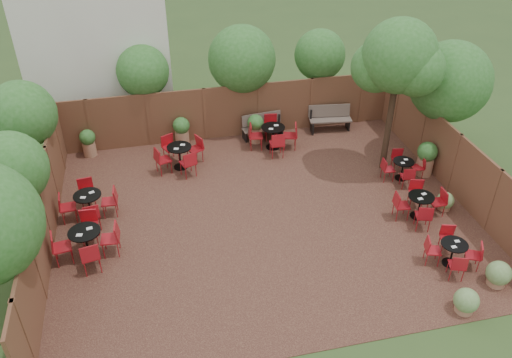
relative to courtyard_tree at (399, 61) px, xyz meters
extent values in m
plane|color=#354F23|center=(-4.49, -1.66, -3.77)|extent=(80.00, 80.00, 0.00)
cube|color=#391C17|center=(-4.49, -1.66, -3.76)|extent=(12.00, 10.00, 0.02)
cube|color=#573420|center=(-4.49, 3.34, -2.77)|extent=(12.00, 0.08, 2.00)
cube|color=#573420|center=(-10.49, -1.66, -2.77)|extent=(0.08, 10.00, 2.00)
cube|color=#573420|center=(1.51, -1.66, -2.77)|extent=(0.08, 10.00, 2.00)
cube|color=silver|center=(-8.99, 6.34, 0.23)|extent=(5.00, 4.00, 8.00)
sphere|color=#29621F|center=(-11.09, 1.34, -1.17)|extent=(2.00, 2.00, 2.00)
sphere|color=#29621F|center=(-10.99, -1.66, -1.20)|extent=(1.90, 1.90, 1.90)
sphere|color=#29621F|center=(-7.49, 4.04, -1.23)|extent=(1.82, 1.82, 1.82)
sphere|color=#29621F|center=(-3.99, 3.94, -1.04)|extent=(2.42, 2.42, 2.42)
sphere|color=#29621F|center=(-0.99, 4.14, -1.20)|extent=(1.90, 1.90, 1.90)
sphere|color=#29621F|center=(2.11, 0.34, -0.98)|extent=(2.63, 2.63, 2.63)
cylinder|color=black|center=(0.01, 0.01, -1.69)|extent=(0.25, 0.25, 4.13)
sphere|color=#29621F|center=(0.01, 0.01, 0.17)|extent=(2.26, 2.26, 2.26)
sphere|color=#29621F|center=(-0.49, 0.41, -0.29)|extent=(1.59, 1.59, 1.59)
sphere|color=#29621F|center=(0.41, -0.39, -0.12)|extent=(1.65, 1.65, 1.65)
cube|color=brown|center=(-3.46, 2.89, -3.32)|extent=(1.53, 0.61, 0.05)
cube|color=brown|center=(-3.46, 3.08, -3.06)|extent=(1.49, 0.28, 0.45)
cube|color=black|center=(-4.14, 2.89, -3.55)|extent=(0.11, 0.45, 0.40)
cube|color=black|center=(-2.79, 2.89, -3.55)|extent=(0.11, 0.45, 0.40)
cube|color=brown|center=(-0.84, 2.89, -3.30)|extent=(1.62, 0.68, 0.05)
cube|color=brown|center=(-0.84, 3.10, -3.02)|extent=(1.57, 0.33, 0.47)
cube|color=black|center=(-1.55, 2.89, -3.54)|extent=(0.13, 0.48, 0.42)
cube|color=black|center=(-0.13, 2.89, -3.54)|extent=(0.13, 0.48, 0.42)
cylinder|color=black|center=(-0.24, -4.77, -3.74)|extent=(0.40, 0.40, 0.03)
cylinder|color=black|center=(-0.24, -4.77, -3.42)|extent=(0.05, 0.05, 0.64)
cylinder|color=black|center=(-0.24, -4.77, -3.09)|extent=(0.69, 0.69, 0.03)
cube|color=white|center=(-0.13, -4.70, -3.07)|extent=(0.15, 0.14, 0.01)
cube|color=white|center=(-0.33, -4.88, -3.07)|extent=(0.15, 0.14, 0.01)
cylinder|color=black|center=(-0.11, -2.73, -3.74)|extent=(0.43, 0.43, 0.03)
cylinder|color=black|center=(-0.11, -2.73, -3.39)|extent=(0.05, 0.05, 0.69)
cylinder|color=black|center=(-0.11, -2.73, -3.03)|extent=(0.75, 0.75, 0.03)
cube|color=white|center=(0.01, -2.65, -3.01)|extent=(0.15, 0.12, 0.01)
cube|color=white|center=(-0.21, -2.85, -3.01)|extent=(0.15, 0.12, 0.01)
cylinder|color=black|center=(0.32, -0.75, -3.74)|extent=(0.39, 0.39, 0.03)
cylinder|color=black|center=(0.32, -0.75, -3.42)|extent=(0.04, 0.04, 0.62)
cylinder|color=black|center=(0.32, -0.75, -3.10)|extent=(0.68, 0.68, 0.03)
cube|color=white|center=(0.43, -0.68, -3.08)|extent=(0.13, 0.09, 0.01)
cube|color=white|center=(0.24, -0.86, -3.08)|extent=(0.13, 0.09, 0.01)
cylinder|color=black|center=(-9.49, -0.59, -3.74)|extent=(0.46, 0.46, 0.03)
cylinder|color=black|center=(-9.49, -0.59, -3.36)|extent=(0.05, 0.05, 0.74)
cylinder|color=black|center=(-9.49, -0.59, -2.98)|extent=(0.80, 0.80, 0.03)
cube|color=white|center=(-9.36, -0.51, -2.96)|extent=(0.16, 0.12, 0.02)
cube|color=white|center=(-9.59, -0.72, -2.96)|extent=(0.16, 0.12, 0.02)
cylinder|color=black|center=(-6.63, 1.53, -3.74)|extent=(0.48, 0.48, 0.03)
cylinder|color=black|center=(-6.63, 1.53, -3.35)|extent=(0.05, 0.05, 0.76)
cylinder|color=black|center=(-6.63, 1.53, -2.96)|extent=(0.82, 0.82, 0.03)
cube|color=white|center=(-6.50, 1.62, -2.94)|extent=(0.18, 0.16, 0.02)
cube|color=white|center=(-6.74, 1.40, -2.94)|extent=(0.18, 0.16, 0.02)
cylinder|color=black|center=(-3.27, 2.14, -3.74)|extent=(0.49, 0.49, 0.03)
cylinder|color=black|center=(-3.27, 2.14, -3.34)|extent=(0.06, 0.06, 0.77)
cylinder|color=black|center=(-3.27, 2.14, -2.95)|extent=(0.84, 0.84, 0.03)
cube|color=white|center=(-3.13, 2.22, -2.92)|extent=(0.17, 0.13, 0.02)
cube|color=white|center=(-3.38, 2.00, -2.92)|extent=(0.17, 0.13, 0.02)
cylinder|color=black|center=(-9.49, -2.33, -3.74)|extent=(0.49, 0.49, 0.03)
cylinder|color=black|center=(-9.49, -2.33, -3.34)|extent=(0.06, 0.06, 0.78)
cylinder|color=black|center=(-9.49, -2.33, -2.94)|extent=(0.84, 0.84, 0.03)
cube|color=white|center=(-9.36, -2.25, -2.92)|extent=(0.16, 0.12, 0.02)
cube|color=white|center=(-9.60, -2.47, -2.92)|extent=(0.16, 0.12, 0.02)
cylinder|color=#9A6A4D|center=(-6.40, 3.04, -3.47)|extent=(0.50, 0.50, 0.57)
sphere|color=#29621F|center=(-6.40, 3.04, -2.96)|extent=(0.59, 0.59, 0.59)
cylinder|color=#9A6A4D|center=(-3.77, 2.71, -3.48)|extent=(0.48, 0.48, 0.55)
sphere|color=#29621F|center=(-3.77, 2.71, -2.98)|extent=(0.58, 0.58, 0.58)
cylinder|color=#9A6A4D|center=(-9.63, 3.04, -3.49)|extent=(0.45, 0.45, 0.51)
sphere|color=#29621F|center=(-9.63, 3.04, -3.03)|extent=(0.54, 0.54, 0.54)
cylinder|color=#9A6A4D|center=(1.16, -0.67, -3.44)|extent=(0.54, 0.54, 0.61)
sphere|color=#29621F|center=(1.16, -0.67, -2.90)|extent=(0.64, 0.64, 0.64)
cylinder|color=#9A6A4D|center=(0.50, -5.70, -3.65)|extent=(0.45, 0.45, 0.21)
sphere|color=#618344|center=(0.50, -5.70, -3.39)|extent=(0.62, 0.62, 0.62)
cylinder|color=#9A6A4D|center=(-0.77, -6.31, -3.65)|extent=(0.43, 0.43, 0.20)
sphere|color=#618344|center=(-0.77, -6.31, -3.41)|extent=(0.59, 0.59, 0.59)
cylinder|color=#9A6A4D|center=(0.84, -2.56, -3.67)|extent=(0.38, 0.38, 0.17)
sphere|color=#618344|center=(0.84, -2.56, -3.45)|extent=(0.51, 0.51, 0.51)
camera|label=1|loc=(-7.47, -13.55, 5.72)|focal=36.60mm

